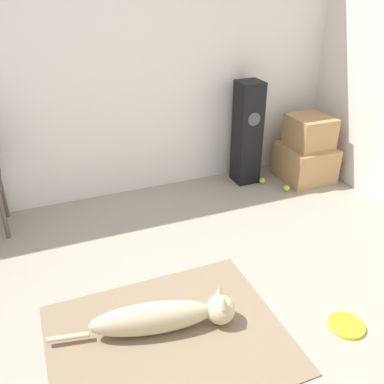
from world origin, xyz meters
name	(u,v)px	position (x,y,z in m)	size (l,w,h in m)	color
ground_plane	(146,361)	(0.00, 0.00, 0.00)	(12.00, 12.00, 0.00)	#9E9384
wall_back	(66,63)	(0.00, 2.10, 1.27)	(8.00, 0.06, 2.55)	silver
area_rug	(168,339)	(0.17, 0.11, 0.01)	(1.40, 1.13, 0.01)	#847056
dog	(166,316)	(0.18, 0.18, 0.11)	(1.12, 0.33, 0.24)	beige
frisbee	(347,325)	(1.24, -0.22, 0.01)	(0.23, 0.23, 0.03)	yellow
cardboard_box_lower	(305,162)	(2.22, 1.66, 0.18)	(0.49, 0.52, 0.36)	tan
cardboard_box_upper	(310,132)	(2.24, 1.66, 0.52)	(0.39, 0.41, 0.31)	tan
floor_speaker	(247,133)	(1.62, 1.85, 0.52)	(0.24, 0.24, 1.04)	black
tennis_ball_by_boxes	(262,181)	(1.76, 1.71, 0.03)	(0.07, 0.07, 0.07)	#C6E033
tennis_ball_near_speaker	(286,188)	(1.89, 1.47, 0.03)	(0.07, 0.07, 0.07)	#C6E033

